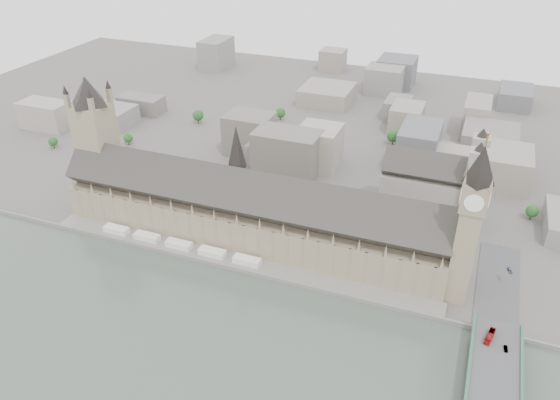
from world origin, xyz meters
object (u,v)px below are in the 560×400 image
(westminster_abbey, at_px, (433,187))
(car_silver, at_px, (506,349))
(palace_of_westminster, at_px, (249,212))
(car_approach, at_px, (510,271))
(victoria_tower, at_px, (96,138))
(red_bus_north, at_px, (490,336))
(elizabeth_tower, at_px, (471,216))

(westminster_abbey, distance_m, car_silver, 142.60)
(palace_of_westminster, height_order, car_approach, palace_of_westminster)
(victoria_tower, distance_m, red_bus_north, 289.04)
(car_silver, height_order, car_approach, car_approach)
(red_bus_north, bearing_deg, car_approach, 95.19)
(car_silver, bearing_deg, westminster_abbey, 105.38)
(westminster_abbey, xyz_separation_m, car_approach, (55.74, -62.27, -14.03))
(palace_of_westminster, xyz_separation_m, car_silver, (166.21, -55.39, -11.71))
(car_approach, bearing_deg, red_bus_north, -119.11)
(westminster_abbey, xyz_separation_m, car_silver, (55.28, -130.69, -14.08))
(westminster_abbey, relative_size, car_approach, 12.34)
(victoria_tower, relative_size, car_approach, 18.15)
(red_bus_north, height_order, car_approach, red_bus_north)
(red_bus_north, relative_size, car_silver, 2.70)
(westminster_abbey, height_order, car_silver, westminster_abbey)
(palace_of_westminster, xyz_separation_m, westminster_abbey, (110.92, 75.30, 2.38))
(palace_of_westminster, bearing_deg, car_approach, 4.47)
(palace_of_westminster, relative_size, red_bus_north, 21.69)
(victoria_tower, bearing_deg, palace_of_westminster, -2.96)
(red_bus_north, bearing_deg, palace_of_westminster, 175.28)
(red_bus_north, bearing_deg, westminster_abbey, 123.49)
(elizabeth_tower, xyz_separation_m, victoria_tower, (-260.00, 18.00, -2.88))
(victoria_tower, relative_size, red_bus_north, 8.18)
(car_silver, xyz_separation_m, car_approach, (0.45, 68.43, 0.05))
(palace_of_westminster, bearing_deg, car_silver, -18.43)
(red_bus_north, bearing_deg, elizabeth_tower, 130.56)
(red_bus_north, xyz_separation_m, car_approach, (8.50, 63.14, -0.90))
(red_bus_north, distance_m, car_silver, 9.67)
(palace_of_westminster, xyz_separation_m, red_bus_north, (158.16, -50.10, -10.75))
(elizabeth_tower, height_order, westminster_abbey, elizabeth_tower)
(red_bus_north, bearing_deg, victoria_tower, -178.53)
(elizabeth_tower, relative_size, victoria_tower, 1.07)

